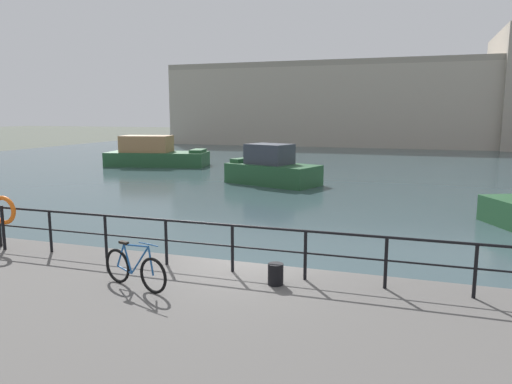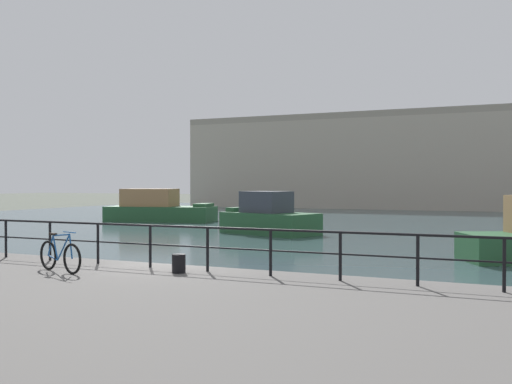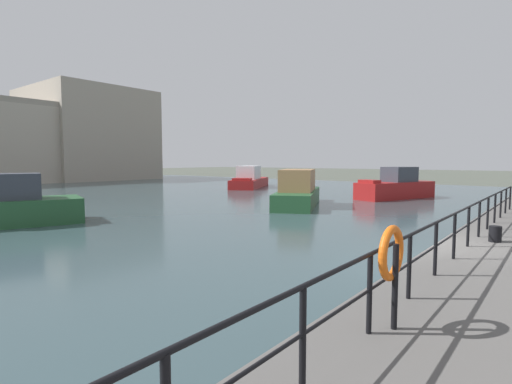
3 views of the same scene
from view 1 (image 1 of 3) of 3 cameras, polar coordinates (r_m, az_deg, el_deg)
ground_plane at (r=11.72m, az=-1.37°, el=-11.67°), size 240.00×240.00×0.00m
water_basin at (r=40.88m, az=13.02°, el=3.20°), size 80.00×60.00×0.01m
harbor_building at (r=67.33m, az=20.67°, el=9.88°), size 56.79×17.11×13.84m
moored_green_narrowboat at (r=39.59m, az=-11.90°, el=4.40°), size 8.36×4.49×2.41m
moored_cabin_cruiser at (r=28.77m, az=1.86°, el=2.75°), size 5.98×4.25×2.38m
quay_railing at (r=11.27m, az=-10.62°, el=-4.85°), size 22.93×0.07×1.08m
parked_bicycle at (r=10.03m, az=-14.16°, el=-8.84°), size 1.71×0.57×0.98m
mooring_bollard at (r=9.97m, az=2.33°, el=-9.69°), size 0.32×0.32×0.44m
life_ring_stand at (r=13.86m, az=-27.72°, el=-2.12°), size 0.75×0.16×1.40m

